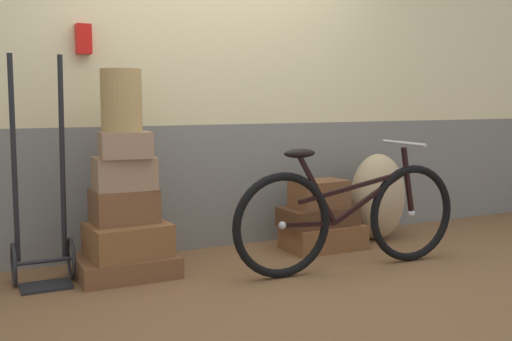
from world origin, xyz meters
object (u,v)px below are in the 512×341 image
Objects in this scene: burlap_sack at (378,197)px; suitcase_0 at (127,266)px; suitcase_3 at (124,173)px; suitcase_2 at (124,206)px; suitcase_7 at (319,194)px; suitcase_1 at (128,240)px; bicycle at (350,216)px; luggage_trolley at (42,228)px; suitcase_6 at (318,216)px; wicker_basket at (121,100)px; suitcase_5 at (323,236)px; suitcase_4 at (125,145)px.

suitcase_0 is at bearing -176.96° from burlap_sack.
suitcase_2 is at bearing -179.03° from suitcase_3.
burlap_sack is at bearing -0.44° from suitcase_7.
bicycle is (1.38, -0.50, 0.12)m from suitcase_1.
suitcase_3 is at bearing -1.98° from luggage_trolley.
luggage_trolley is 1.99m from bicycle.
wicker_basket is (-1.50, -0.03, 0.88)m from suitcase_6.
luggage_trolley reaches higher than suitcase_1.
suitcase_5 is at bearing -3.21° from suitcase_1.
wicker_basket is 0.56× the size of burlap_sack.
suitcase_3 reaches higher than suitcase_7.
suitcase_2 reaches higher than suitcase_6.
suitcase_5 is (1.54, 0.00, -0.36)m from suitcase_2.
suitcase_2 is 0.21m from suitcase_3.
suitcase_1 is 1.19× the size of suitcase_7.
burlap_sack is at bearing -1.05° from suitcase_2.
suitcase_6 is at bearing 1.64° from suitcase_3.
wicker_basket reaches higher than suitcase_3.
suitcase_6 is at bearing 2.23° from suitcase_0.
suitcase_7 is (1.49, 0.00, -0.24)m from suitcase_3.
suitcase_3 is at bearing 93.88° from suitcase_4.
suitcase_4 is at bearing -178.17° from suitcase_5.
suitcase_4 is 0.22× the size of luggage_trolley.
bicycle reaches higher than suitcase_3.
suitcase_6 is at bearing 79.80° from bicycle.
suitcase_5 is (1.53, 0.00, -0.58)m from suitcase_3.
suitcase_1 is 1.58× the size of suitcase_4.
suitcase_2 is 0.96× the size of suitcase_7.
suitcase_1 is 1.48m from bicycle.
luggage_trolley reaches higher than suitcase_2.
suitcase_2 is 1.50m from bicycle.
suitcase_0 is 1.58× the size of wicker_basket.
suitcase_7 is at bearing 179.50° from suitcase_5.
suitcase_1 is (0.01, -0.00, 0.17)m from suitcase_0.
bicycle is (1.39, -0.55, -0.09)m from suitcase_2.
luggage_trolley is at bearing 177.99° from suitcase_6.
wicker_basket is at bearing 91.77° from suitcase_0.
suitcase_7 is 1.06× the size of wicker_basket.
suitcase_2 reaches higher than suitcase_1.
suitcase_4 reaches higher than bicycle.
bicycle is at bearing -20.83° from wicker_basket.
suitcase_6 is at bearing -174.71° from burlap_sack.
suitcase_1 reaches higher than suitcase_0.
suitcase_0 is 1.51m from bicycle.
suitcase_7 is at bearing 2.12° from suitcase_0.
bicycle is at bearing -139.02° from burlap_sack.
suitcase_3 is (-0.00, 0.05, 0.43)m from suitcase_1.
suitcase_6 reaches higher than suitcase_0.
suitcase_2 reaches higher than suitcase_5.
suitcase_6 is 1.36× the size of suitcase_7.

